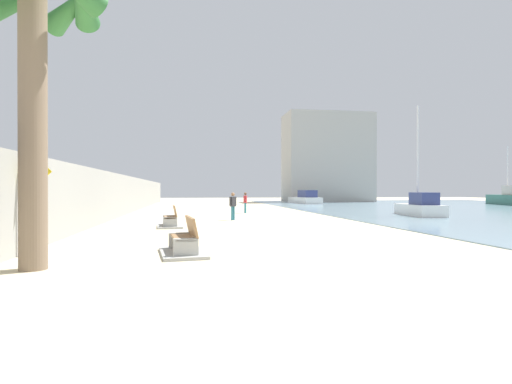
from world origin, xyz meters
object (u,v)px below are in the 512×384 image
(palm_tree, at_px, (34,28))
(pedestrian_sign, at_px, (34,193))
(person_walking, at_px, (245,201))
(boat_mid_bay, at_px, (305,199))
(bench_near, at_px, (184,245))
(boat_distant, at_px, (510,198))
(boat_outer, at_px, (420,206))
(bench_far, at_px, (170,222))
(person_standing, at_px, (233,204))

(palm_tree, bearing_deg, pedestrian_sign, 109.59)
(person_walking, height_order, boat_mid_bay, boat_mid_bay)
(bench_near, distance_m, boat_mid_bay, 40.18)
(palm_tree, bearing_deg, boat_distant, 38.74)
(pedestrian_sign, bearing_deg, person_walking, 66.55)
(bench_near, distance_m, boat_outer, 19.68)
(palm_tree, xyz_separation_m, boat_outer, (17.70, 14.73, -4.46))
(bench_far, bearing_deg, person_standing, 48.77)
(palm_tree, distance_m, pedestrian_sign, 4.03)
(person_walking, bearing_deg, palm_tree, -109.70)
(person_walking, bearing_deg, boat_outer, -26.10)
(palm_tree, relative_size, boat_distant, 0.94)
(person_walking, height_order, pedestrian_sign, pedestrian_sign)
(palm_tree, distance_m, person_walking, 21.56)
(bench_near, height_order, boat_outer, boat_outer)
(boat_outer, bearing_deg, pedestrian_sign, -145.10)
(person_standing, height_order, boat_distant, boat_distant)
(bench_far, distance_m, pedestrian_sign, 8.37)
(palm_tree, bearing_deg, bench_near, 27.25)
(palm_tree, height_order, boat_outer, boat_outer)
(bench_far, distance_m, person_standing, 4.92)
(boat_outer, bearing_deg, boat_distant, 37.80)
(palm_tree, height_order, boat_distant, palm_tree)
(bench_far, height_order, boat_distant, boat_distant)
(bench_near, xyz_separation_m, pedestrian_sign, (-3.74, 0.33, 1.37))
(bench_near, distance_m, bench_far, 8.05)
(palm_tree, relative_size, person_standing, 4.48)
(person_standing, distance_m, pedestrian_sign, 12.97)
(boat_mid_bay, bearing_deg, boat_outer, -88.70)
(palm_tree, relative_size, boat_mid_bay, 0.98)
(boat_mid_bay, distance_m, boat_distant, 22.56)
(boat_outer, bearing_deg, person_walking, 153.90)
(palm_tree, distance_m, boat_mid_bay, 43.03)
(bench_near, bearing_deg, boat_mid_bay, 69.49)
(person_walking, distance_m, person_standing, 6.83)
(person_walking, distance_m, boat_outer, 11.77)
(bench_near, relative_size, person_standing, 1.44)
(boat_distant, bearing_deg, boat_outer, -142.20)
(boat_mid_bay, bearing_deg, palm_tree, -113.61)
(palm_tree, bearing_deg, bench_far, 76.35)
(boat_outer, distance_m, boat_mid_bay, 24.49)
(person_walking, relative_size, person_standing, 0.98)
(person_standing, relative_size, boat_outer, 0.22)
(person_standing, height_order, pedestrian_sign, pedestrian_sign)
(bench_far, bearing_deg, person_walking, 65.05)
(bench_near, bearing_deg, boat_distant, 39.61)
(bench_far, height_order, boat_mid_bay, boat_mid_bay)
(boat_outer, height_order, boat_mid_bay, boat_outer)
(bench_near, height_order, boat_mid_bay, boat_mid_bay)
(bench_near, relative_size, boat_distant, 0.30)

